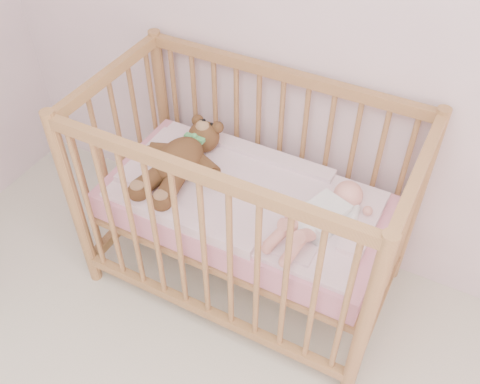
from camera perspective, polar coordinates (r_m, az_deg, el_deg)
The scene contains 6 objects.
wall_back at distance 2.04m, azimuth 18.96°, elevation 18.57°, with size 4.00×0.02×2.70m, color silver.
crib at distance 2.32m, azimuth 0.57°, elevation -1.37°, with size 1.36×0.76×1.00m, color tan, non-canonical shape.
mattress at distance 2.33m, azimuth 0.57°, elevation -1.62°, with size 1.22×0.62×0.13m, color pink.
blanket at distance 2.28m, azimuth 0.58°, elevation -0.31°, with size 1.10×0.58×0.06m, color pink, non-canonical shape.
baby at distance 2.13m, azimuth 8.82°, elevation -2.27°, with size 0.26×0.54×0.13m, color white, non-canonical shape.
teddy_bear at distance 2.33m, azimuth -6.44°, elevation 3.36°, with size 0.41×0.58×0.16m, color brown, non-canonical shape.
Camera 1 is at (0.26, 0.14, 2.16)m, focal length 40.00 mm.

